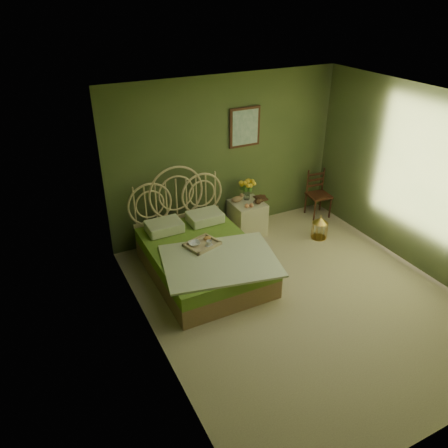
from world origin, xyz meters
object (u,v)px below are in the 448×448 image
nightstand (247,214)px  chair (317,190)px  bed (202,256)px  birdcage (320,228)px

nightstand → chair: nightstand is taller
bed → nightstand: size_ratio=2.16×
nightstand → birdcage: size_ratio=2.59×
nightstand → chair: 1.47m
nightstand → birdcage: 1.23m
chair → birdcage: 0.93m
nightstand → chair: (1.47, 0.04, 0.11)m
nightstand → chair: size_ratio=1.18×
birdcage → nightstand: bearing=144.6°
bed → chair: bearing=16.7°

